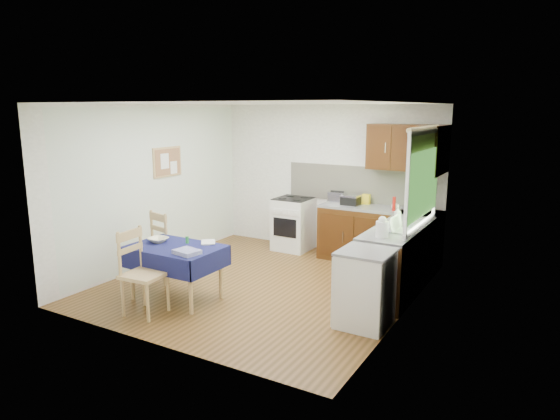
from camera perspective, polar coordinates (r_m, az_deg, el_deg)
The scene contains 33 objects.
floor at distance 7.10m, azimuth -1.92°, elevation -8.51°, with size 4.20×4.20×0.00m, color #4D3414.
ceiling at distance 6.67m, azimuth -2.07°, elevation 12.09°, with size 4.00×4.20×0.02m, color white.
wall_back at distance 8.61m, azimuth 5.45°, elevation 3.59°, with size 4.00×0.02×2.50m, color silver.
wall_front at distance 5.15m, azimuth -14.45°, elevation -2.14°, with size 4.00×0.02×2.50m, color silver.
wall_left at distance 8.00m, azimuth -14.24°, elevation 2.68°, with size 0.02×4.20×2.50m, color silver.
wall_right at distance 5.98m, azimuth 14.50°, elevation -0.27°, with size 0.02×4.20×2.50m, color silver.
base_cabinets at distance 7.52m, azimuth 12.07°, elevation -4.18°, with size 1.90×2.30×0.86m.
worktop_back at distance 8.01m, azimuth 11.33°, elevation 0.13°, with size 1.90×0.60×0.04m, color slate.
worktop_right at distance 6.75m, azimuth 13.39°, elevation -2.10°, with size 0.60×1.70×0.04m, color slate.
worktop_corner at distance 7.84m, azimuth 15.83°, elevation -0.35°, with size 0.60×0.60×0.04m, color slate.
splashback at distance 8.35m, azimuth 9.45°, elevation 2.89°, with size 2.70×0.02×0.60m, color beige.
upper_cabinets at distance 7.74m, azimuth 14.97°, elevation 6.83°, with size 1.20×0.85×0.70m.
stove at distance 8.71m, azimuth 1.52°, elevation -1.57°, with size 0.60×0.61×0.92m.
window at distance 6.59m, azimuth 16.09°, elevation 4.25°, with size 0.04×1.48×1.26m.
fridge at distance 5.78m, azimuth 9.69°, elevation -8.81°, with size 0.58×0.60×0.89m.
corkboard at distance 8.16m, azimuth -12.75°, elevation 5.38°, with size 0.04×0.62×0.47m.
dining_table at distance 6.55m, azimuth -11.86°, elevation -4.95°, with size 1.17×0.80×0.71m.
chair_far at distance 7.42m, azimuth -12.71°, elevation -3.64°, with size 0.54×0.54×1.00m.
chair_near at distance 6.22m, azimuth -15.63°, elevation -6.58°, with size 0.49×0.49×1.04m.
toaster at distance 8.24m, azimuth 6.55°, elevation 1.42°, with size 0.28×0.17×0.21m.
sandwich_press at distance 8.16m, azimuth 8.07°, elevation 1.15°, with size 0.27×0.24×0.16m.
sauce_bottle at distance 7.78m, azimuth 12.90°, elevation 0.69°, with size 0.05×0.05×0.22m, color #B3150E.
yellow_packet at distance 8.25m, azimuth 9.82°, elevation 1.23°, with size 0.12×0.08×0.16m, color yellow.
dish_rack at distance 6.53m, azimuth 13.06°, elevation -2.15°, with size 0.43×0.32×0.20m.
kettle at distance 6.16m, azimuth 11.61°, elevation -2.01°, with size 0.16×0.16×0.26m.
cup at distance 7.86m, azimuth 13.04°, elevation 0.33°, with size 0.12×0.12×0.09m, color silver.
soap_bottle_a at distance 6.82m, azimuth 13.28°, elevation -0.63°, with size 0.10×0.10×0.27m, color white.
soap_bottle_b at distance 7.39m, azimuth 14.55°, elevation -0.08°, with size 0.09×0.09×0.19m, color blue.
soap_bottle_c at distance 6.33m, azimuth 11.61°, elevation -1.99°, with size 0.13×0.13×0.16m, color green.
plate_bowl at distance 6.76m, azimuth -13.75°, elevation -3.34°, with size 0.25×0.25×0.06m, color beige.
book at distance 6.60m, azimuth -8.99°, elevation -3.69°, with size 0.18×0.24×0.02m, color white.
spice_jar at distance 6.62m, azimuth -10.57°, elevation -3.38°, with size 0.04×0.04×0.09m, color green.
tea_towel at distance 6.14m, azimuth -10.58°, elevation -4.73°, with size 0.30×0.23×0.05m, color navy.
Camera 1 is at (3.54, -5.66, 2.44)m, focal length 32.00 mm.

